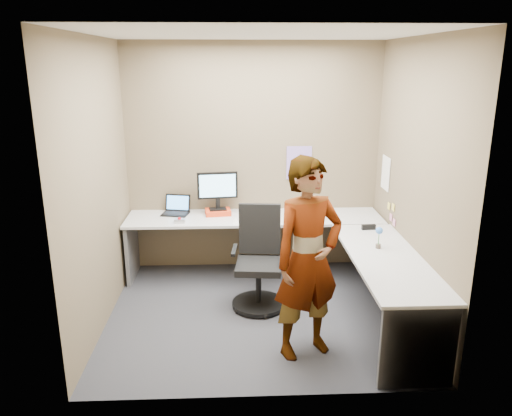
{
  "coord_description": "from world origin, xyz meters",
  "views": [
    {
      "loc": [
        -0.22,
        -4.56,
        2.48
      ],
      "look_at": [
        -0.01,
        0.25,
        1.05
      ],
      "focal_mm": 35.0,
      "sensor_mm": 36.0,
      "label": 1
    }
  ],
  "objects_px": {
    "office_chair": "(259,267)",
    "person": "(308,259)",
    "monitor": "(218,188)",
    "desk": "(298,245)"
  },
  "relations": [
    {
      "from": "desk",
      "to": "monitor",
      "type": "relative_size",
      "value": 6.33
    },
    {
      "from": "office_chair",
      "to": "desk",
      "type": "bearing_deg",
      "value": 28.71
    },
    {
      "from": "desk",
      "to": "office_chair",
      "type": "relative_size",
      "value": 2.86
    },
    {
      "from": "desk",
      "to": "person",
      "type": "xyz_separation_m",
      "value": [
        -0.05,
        -1.07,
        0.29
      ]
    },
    {
      "from": "person",
      "to": "office_chair",
      "type": "bearing_deg",
      "value": 88.42
    },
    {
      "from": "office_chair",
      "to": "person",
      "type": "relative_size",
      "value": 0.6
    },
    {
      "from": "person",
      "to": "monitor",
      "type": "bearing_deg",
      "value": 90.37
    },
    {
      "from": "office_chair",
      "to": "person",
      "type": "xyz_separation_m",
      "value": [
        0.37,
        -0.9,
        0.45
      ]
    },
    {
      "from": "monitor",
      "to": "office_chair",
      "type": "height_order",
      "value": "monitor"
    },
    {
      "from": "office_chair",
      "to": "person",
      "type": "distance_m",
      "value": 1.07
    }
  ]
}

